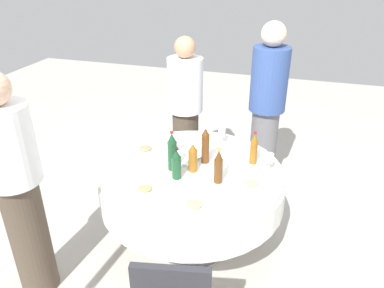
{
  "coord_description": "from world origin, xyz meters",
  "views": [
    {
      "loc": [
        -0.7,
        2.34,
        2.21
      ],
      "look_at": [
        0.0,
        0.0,
        0.96
      ],
      "focal_mm": 35.18,
      "sensor_mm": 36.0,
      "label": 1
    }
  ],
  "objects_px": {
    "dining_table": "(192,186)",
    "person_left": "(18,189)",
    "wine_glass_north": "(269,159)",
    "plate_right": "(194,206)",
    "plate_mid": "(145,190)",
    "person_rear": "(267,108)",
    "bottle_amber_left": "(254,149)",
    "bottle_amber_east": "(193,158)",
    "wine_glass_far": "(174,141)",
    "bottle_dark_green_far": "(177,164)",
    "bottle_brown_north": "(218,167)",
    "person_inner": "(185,112)",
    "bottle_dark_green_inner": "(172,152)",
    "plate_front": "(145,150)",
    "plate_south": "(251,185)",
    "bottle_brown_rear": "(205,146)",
    "wine_glass_east": "(222,132)"
  },
  "relations": [
    {
      "from": "dining_table",
      "to": "person_left",
      "type": "relative_size",
      "value": 0.86
    },
    {
      "from": "wine_glass_north",
      "to": "plate_right",
      "type": "relative_size",
      "value": 0.58
    },
    {
      "from": "plate_mid",
      "to": "person_rear",
      "type": "xyz_separation_m",
      "value": [
        -0.65,
        -1.43,
        0.14
      ]
    },
    {
      "from": "bottle_amber_left",
      "to": "plate_right",
      "type": "relative_size",
      "value": 1.09
    },
    {
      "from": "bottle_amber_east",
      "to": "wine_glass_far",
      "type": "distance_m",
      "value": 0.32
    },
    {
      "from": "bottle_dark_green_far",
      "to": "wine_glass_far",
      "type": "height_order",
      "value": "bottle_dark_green_far"
    },
    {
      "from": "bottle_brown_north",
      "to": "person_inner",
      "type": "bearing_deg",
      "value": -61.25
    },
    {
      "from": "bottle_dark_green_far",
      "to": "person_rear",
      "type": "xyz_separation_m",
      "value": [
        -0.49,
        -1.2,
        0.03
      ]
    },
    {
      "from": "bottle_dark_green_inner",
      "to": "plate_right",
      "type": "relative_size",
      "value": 1.27
    },
    {
      "from": "bottle_dark_green_inner",
      "to": "wine_glass_north",
      "type": "height_order",
      "value": "bottle_dark_green_inner"
    },
    {
      "from": "bottle_dark_green_inner",
      "to": "person_inner",
      "type": "relative_size",
      "value": 0.2
    },
    {
      "from": "plate_front",
      "to": "person_rear",
      "type": "height_order",
      "value": "person_rear"
    },
    {
      "from": "person_rear",
      "to": "bottle_amber_east",
      "type": "bearing_deg",
      "value": -89.23
    },
    {
      "from": "bottle_brown_north",
      "to": "person_rear",
      "type": "bearing_deg",
      "value": -99.51
    },
    {
      "from": "plate_south",
      "to": "plate_front",
      "type": "bearing_deg",
      "value": -16.31
    },
    {
      "from": "bottle_brown_rear",
      "to": "person_inner",
      "type": "bearing_deg",
      "value": -62.63
    },
    {
      "from": "bottle_brown_north",
      "to": "bottle_dark_green_far",
      "type": "relative_size",
      "value": 1.11
    },
    {
      "from": "person_rear",
      "to": "dining_table",
      "type": "bearing_deg",
      "value": -90.0
    },
    {
      "from": "bottle_dark_green_far",
      "to": "plate_front",
      "type": "distance_m",
      "value": 0.5
    },
    {
      "from": "dining_table",
      "to": "plate_mid",
      "type": "height_order",
      "value": "plate_mid"
    },
    {
      "from": "bottle_amber_east",
      "to": "bottle_brown_north",
      "type": "distance_m",
      "value": 0.24
    },
    {
      "from": "bottle_amber_east",
      "to": "wine_glass_east",
      "type": "xyz_separation_m",
      "value": [
        -0.11,
        -0.5,
        -0.0
      ]
    },
    {
      "from": "bottle_amber_left",
      "to": "wine_glass_north",
      "type": "relative_size",
      "value": 1.87
    },
    {
      "from": "wine_glass_far",
      "to": "plate_south",
      "type": "distance_m",
      "value": 0.76
    },
    {
      "from": "bottle_amber_left",
      "to": "wine_glass_north",
      "type": "height_order",
      "value": "bottle_amber_left"
    },
    {
      "from": "person_inner",
      "to": "plate_mid",
      "type": "bearing_deg",
      "value": -104.96
    },
    {
      "from": "plate_mid",
      "to": "dining_table",
      "type": "bearing_deg",
      "value": -121.09
    },
    {
      "from": "bottle_amber_east",
      "to": "person_rear",
      "type": "distance_m",
      "value": 1.15
    },
    {
      "from": "dining_table",
      "to": "plate_south",
      "type": "distance_m",
      "value": 0.5
    },
    {
      "from": "bottle_amber_east",
      "to": "bottle_dark_green_far",
      "type": "bearing_deg",
      "value": 57.29
    },
    {
      "from": "bottle_brown_north",
      "to": "person_rear",
      "type": "relative_size",
      "value": 0.16
    },
    {
      "from": "bottle_brown_rear",
      "to": "bottle_amber_left",
      "type": "bearing_deg",
      "value": -165.41
    },
    {
      "from": "bottle_dark_green_inner",
      "to": "wine_glass_far",
      "type": "xyz_separation_m",
      "value": [
        0.08,
        -0.25,
        -0.04
      ]
    },
    {
      "from": "wine_glass_east",
      "to": "bottle_amber_east",
      "type": "bearing_deg",
      "value": 78.12
    },
    {
      "from": "dining_table",
      "to": "wine_glass_far",
      "type": "height_order",
      "value": "wine_glass_far"
    },
    {
      "from": "bottle_brown_north",
      "to": "person_inner",
      "type": "relative_size",
      "value": 0.18
    },
    {
      "from": "bottle_dark_green_far",
      "to": "plate_south",
      "type": "xyz_separation_m",
      "value": [
        -0.54,
        -0.05,
        -0.1
      ]
    },
    {
      "from": "dining_table",
      "to": "wine_glass_far",
      "type": "xyz_separation_m",
      "value": [
        0.22,
        -0.21,
        0.25
      ]
    },
    {
      "from": "bottle_dark_green_inner",
      "to": "plate_south",
      "type": "xyz_separation_m",
      "value": [
        -0.61,
        0.06,
        -0.13
      ]
    },
    {
      "from": "bottle_brown_north",
      "to": "wine_glass_east",
      "type": "xyz_separation_m",
      "value": [
        0.11,
        -0.6,
        -0.02
      ]
    },
    {
      "from": "plate_front",
      "to": "plate_south",
      "type": "relative_size",
      "value": 1.16
    },
    {
      "from": "plate_front",
      "to": "plate_mid",
      "type": "distance_m",
      "value": 0.59
    },
    {
      "from": "bottle_amber_east",
      "to": "plate_right",
      "type": "xyz_separation_m",
      "value": [
        -0.14,
        0.44,
        -0.1
      ]
    },
    {
      "from": "bottle_amber_left",
      "to": "bottle_dark_green_far",
      "type": "xyz_separation_m",
      "value": [
        0.5,
        0.37,
        -0.01
      ]
    },
    {
      "from": "wine_glass_north",
      "to": "person_rear",
      "type": "height_order",
      "value": "person_rear"
    },
    {
      "from": "bottle_brown_rear",
      "to": "bottle_amber_east",
      "type": "bearing_deg",
      "value": 69.96
    },
    {
      "from": "wine_glass_east",
      "to": "person_inner",
      "type": "bearing_deg",
      "value": -44.16
    },
    {
      "from": "person_left",
      "to": "person_rear",
      "type": "relative_size",
      "value": 0.97
    },
    {
      "from": "bottle_dark_green_inner",
      "to": "wine_glass_far",
      "type": "height_order",
      "value": "bottle_dark_green_inner"
    },
    {
      "from": "wine_glass_far",
      "to": "bottle_amber_left",
      "type": "bearing_deg",
      "value": -178.64
    }
  ]
}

